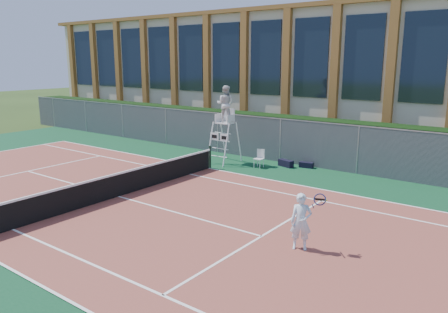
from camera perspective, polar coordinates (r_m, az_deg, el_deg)
The scene contains 12 objects.
ground at distance 17.13m, azimuth -13.63°, elevation -5.19°, with size 120.00×120.00×0.00m, color #233814.
apron at distance 17.74m, azimuth -11.15°, elevation -4.43°, with size 36.00×20.00×0.01m, color #0E3E22.
tennis_court at distance 17.12m, azimuth -13.63°, elevation -5.12°, with size 23.77×10.97×0.02m, color brown.
tennis_net at distance 16.97m, azimuth -13.72°, elevation -3.46°, with size 0.10×11.30×1.10m.
fence at distance 23.28m, azimuth 3.07°, elevation 2.60°, with size 40.00×0.06×2.20m, color #595E60, non-canonical shape.
hedge at distance 24.27m, azimuth 4.65°, elevation 2.99°, with size 40.00×1.40×2.20m, color black.
building at distance 30.98m, azimuth 12.74°, elevation 10.46°, with size 45.00×10.60×8.22m.
umpire_chair at distance 21.71m, azimuth 0.17°, elevation 6.60°, with size 1.09×1.68×3.92m.
plastic_chair at distance 21.12m, azimuth 4.69°, elevation -0.04°, with size 0.42×0.42×0.88m.
sports_bag_near at distance 21.46m, azimuth 8.08°, elevation -0.88°, with size 0.77×0.31×0.33m, color black.
sports_bag_far at distance 21.43m, azimuth 10.69°, elevation -1.08°, with size 0.67×0.29×0.27m, color black.
tennis_player at distance 12.14m, azimuth 10.05°, elevation -8.35°, with size 0.95×0.72×1.60m.
Camera 1 is at (12.70, -10.29, 5.11)m, focal length 35.00 mm.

